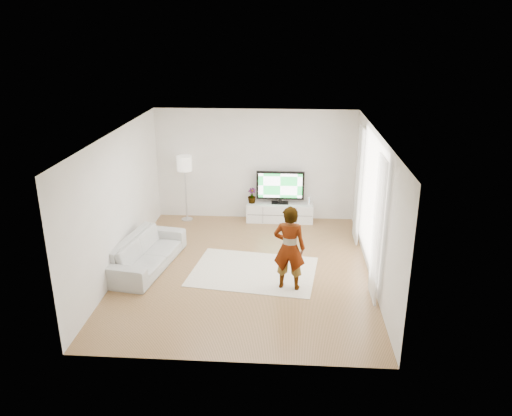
# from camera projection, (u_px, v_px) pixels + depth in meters

# --- Properties ---
(floor) EXTENTS (6.00, 6.00, 0.00)m
(floor) POSITION_uv_depth(u_px,v_px,m) (245.00, 269.00, 10.18)
(floor) COLOR #B07C4F
(floor) RESTS_ON ground
(ceiling) EXTENTS (6.00, 6.00, 0.00)m
(ceiling) POSITION_uv_depth(u_px,v_px,m) (244.00, 134.00, 9.22)
(ceiling) COLOR white
(ceiling) RESTS_ON wall_back
(wall_left) EXTENTS (0.02, 6.00, 2.80)m
(wall_left) POSITION_uv_depth(u_px,v_px,m) (119.00, 202.00, 9.86)
(wall_left) COLOR white
(wall_left) RESTS_ON floor
(wall_right) EXTENTS (0.02, 6.00, 2.80)m
(wall_right) POSITION_uv_depth(u_px,v_px,m) (375.00, 208.00, 9.54)
(wall_right) COLOR white
(wall_right) RESTS_ON floor
(wall_back) EXTENTS (5.00, 0.02, 2.80)m
(wall_back) POSITION_uv_depth(u_px,v_px,m) (255.00, 165.00, 12.51)
(wall_back) COLOR white
(wall_back) RESTS_ON floor
(wall_front) EXTENTS (5.00, 0.02, 2.80)m
(wall_front) POSITION_uv_depth(u_px,v_px,m) (225.00, 277.00, 6.89)
(wall_front) COLOR white
(wall_front) RESTS_ON floor
(window) EXTENTS (0.01, 2.60, 2.50)m
(window) POSITION_uv_depth(u_px,v_px,m) (371.00, 200.00, 9.81)
(window) COLOR white
(window) RESTS_ON wall_right
(curtain_near) EXTENTS (0.04, 0.70, 2.60)m
(curtain_near) POSITION_uv_depth(u_px,v_px,m) (378.00, 230.00, 8.63)
(curtain_near) COLOR white
(curtain_near) RESTS_ON floor
(curtain_far) EXTENTS (0.04, 0.70, 2.60)m
(curtain_far) POSITION_uv_depth(u_px,v_px,m) (359.00, 185.00, 11.07)
(curtain_far) COLOR white
(curtain_far) RESTS_ON floor
(media_console) EXTENTS (1.67, 0.48, 0.47)m
(media_console) POSITION_uv_depth(u_px,v_px,m) (280.00, 212.00, 12.65)
(media_console) COLOR white
(media_console) RESTS_ON floor
(television) EXTENTS (1.19, 0.23, 0.83)m
(television) POSITION_uv_depth(u_px,v_px,m) (280.00, 186.00, 12.44)
(television) COLOR black
(television) RESTS_ON media_console
(game_console) EXTENTS (0.07, 0.16, 0.21)m
(game_console) POSITION_uv_depth(u_px,v_px,m) (309.00, 200.00, 12.49)
(game_console) COLOR white
(game_console) RESTS_ON media_console
(potted_plant) EXTENTS (0.26, 0.26, 0.38)m
(potted_plant) POSITION_uv_depth(u_px,v_px,m) (252.00, 196.00, 12.55)
(potted_plant) COLOR #3F7238
(potted_plant) RESTS_ON media_console
(rug) EXTENTS (2.66, 2.07, 0.01)m
(rug) POSITION_uv_depth(u_px,v_px,m) (254.00, 271.00, 10.08)
(rug) COLOR white
(rug) RESTS_ON floor
(player) EXTENTS (0.65, 0.48, 1.63)m
(player) POSITION_uv_depth(u_px,v_px,m) (289.00, 248.00, 9.18)
(player) COLOR #334772
(player) RESTS_ON rug
(sofa) EXTENTS (1.22, 2.34, 0.65)m
(sofa) POSITION_uv_depth(u_px,v_px,m) (147.00, 252.00, 10.19)
(sofa) COLOR beige
(sofa) RESTS_ON floor
(floor_lamp) EXTENTS (0.37, 0.37, 1.67)m
(floor_lamp) POSITION_uv_depth(u_px,v_px,m) (184.00, 166.00, 12.34)
(floor_lamp) COLOR silver
(floor_lamp) RESTS_ON floor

